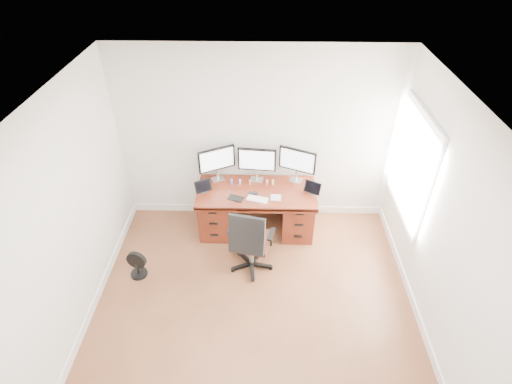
{
  "coord_description": "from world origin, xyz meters",
  "views": [
    {
      "loc": [
        0.1,
        -2.78,
        4.16
      ],
      "look_at": [
        0.0,
        1.5,
        0.95
      ],
      "focal_mm": 28.0,
      "sensor_mm": 36.0,
      "label": 1
    }
  ],
  "objects_px": {
    "floor_fan": "(137,265)",
    "keyboard": "(257,199)",
    "desk": "(257,208)",
    "monitor_center": "(257,161)",
    "office_chair": "(250,251)"
  },
  "relations": [
    {
      "from": "office_chair",
      "to": "monitor_center",
      "type": "height_order",
      "value": "monitor_center"
    },
    {
      "from": "desk",
      "to": "floor_fan",
      "type": "relative_size",
      "value": 4.36
    },
    {
      "from": "desk",
      "to": "monitor_center",
      "type": "relative_size",
      "value": 3.09
    },
    {
      "from": "keyboard",
      "to": "desk",
      "type": "bearing_deg",
      "value": 110.52
    },
    {
      "from": "floor_fan",
      "to": "office_chair",
      "type": "bearing_deg",
      "value": 15.87
    },
    {
      "from": "desk",
      "to": "office_chair",
      "type": "distance_m",
      "value": 0.83
    },
    {
      "from": "office_chair",
      "to": "keyboard",
      "type": "bearing_deg",
      "value": 94.51
    },
    {
      "from": "floor_fan",
      "to": "keyboard",
      "type": "bearing_deg",
      "value": 35.04
    },
    {
      "from": "floor_fan",
      "to": "keyboard",
      "type": "relative_size",
      "value": 1.32
    },
    {
      "from": "floor_fan",
      "to": "monitor_center",
      "type": "bearing_deg",
      "value": 47.88
    },
    {
      "from": "desk",
      "to": "floor_fan",
      "type": "height_order",
      "value": "desk"
    },
    {
      "from": "desk",
      "to": "keyboard",
      "type": "height_order",
      "value": "keyboard"
    },
    {
      "from": "monitor_center",
      "to": "keyboard",
      "type": "relative_size",
      "value": 1.86
    },
    {
      "from": "floor_fan",
      "to": "monitor_center",
      "type": "xyz_separation_m",
      "value": [
        1.58,
        1.21,
        0.9
      ]
    },
    {
      "from": "desk",
      "to": "monitor_center",
      "type": "bearing_deg",
      "value": 90.04
    }
  ]
}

